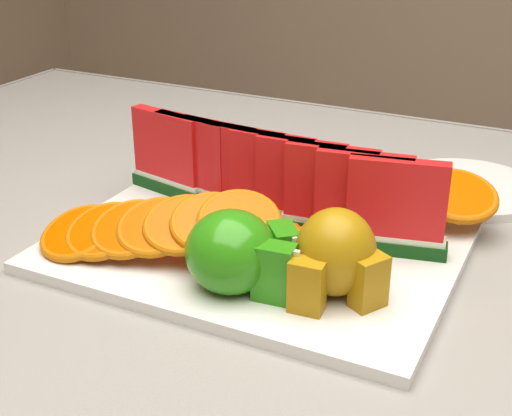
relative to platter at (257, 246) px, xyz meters
The scene contains 11 objects.
table 0.12m from the platter, ahead, with size 1.40×0.90×0.75m.
tablecloth 0.07m from the platter, ahead, with size 1.53×1.03×0.20m.
platter is the anchor object (origin of this frame).
apple_cluster 0.10m from the platter, 74.19° to the right, with size 0.12×0.11×0.08m.
pear_cluster 0.13m from the platter, 29.78° to the right, with size 0.10×0.10×0.08m.
side_plate 0.30m from the platter, 57.02° to the left, with size 0.21×0.21×0.01m.
fork 0.24m from the platter, 127.11° to the left, with size 0.04×0.20×0.00m.
watermelon_row 0.07m from the platter, 99.00° to the left, with size 0.39×0.07×0.10m.
orange_fan_front 0.11m from the platter, 138.54° to the right, with size 0.26×0.15×0.06m.
orange_fan_back 0.14m from the platter, 78.34° to the left, with size 0.39×0.12×0.05m.
tangerine_segments 0.02m from the platter, 99.87° to the left, with size 0.19×0.07×0.02m.
Camera 1 is at (0.23, -0.59, 1.11)m, focal length 50.00 mm.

